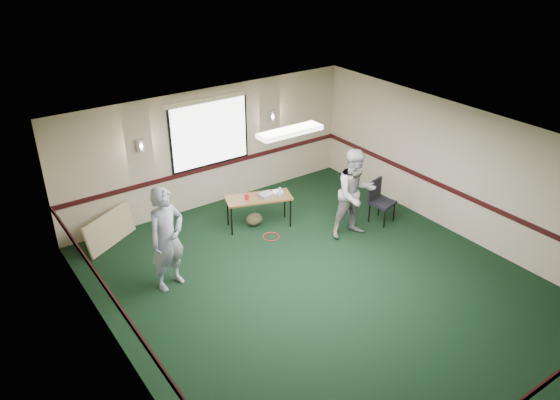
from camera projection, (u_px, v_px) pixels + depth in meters
ground at (322, 287)px, 9.76m from camera, size 8.00×8.00×0.00m
room_shell at (256, 167)px, 10.58m from camera, size 8.00×8.02×8.00m
folding_table at (259, 199)px, 11.42m from camera, size 1.48×0.97×0.69m
projector at (266, 195)px, 11.36m from camera, size 0.29×0.25×0.09m
game_console at (278, 192)px, 11.56m from camera, size 0.24×0.21×0.05m
red_cup at (247, 197)px, 11.28m from camera, size 0.08×0.08×0.12m
water_bottle at (280, 192)px, 11.41m from camera, size 0.05×0.05×0.18m
duffel_bag at (254, 219)px, 11.68m from camera, size 0.42×0.34×0.27m
cable_coil at (271, 237)px, 11.28m from camera, size 0.43×0.43×0.02m
folded_table at (110, 229)px, 10.92m from camera, size 1.22×0.82×0.66m
conference_chair at (379, 198)px, 11.68m from camera, size 0.55×0.57×0.93m
person_left at (167, 238)px, 9.39m from camera, size 0.80×0.62×1.93m
person_right at (355, 194)px, 10.96m from camera, size 1.03×0.87×1.89m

